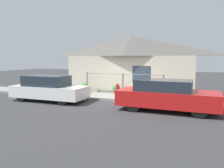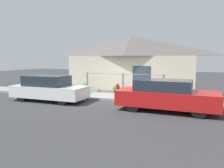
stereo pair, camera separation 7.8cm
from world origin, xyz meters
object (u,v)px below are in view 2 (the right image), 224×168
(car_left, at_px, (49,88))
(potted_plant_corner, at_px, (177,95))
(potted_plant_near_hydrant, at_px, (117,89))
(car_right, at_px, (166,95))
(fire_hydrant, at_px, (117,90))
(potted_plant_by_fence, at_px, (85,87))

(car_left, bearing_deg, potted_plant_corner, 18.60)
(potted_plant_near_hydrant, bearing_deg, car_right, -37.02)
(fire_hydrant, bearing_deg, potted_plant_by_fence, 158.06)
(fire_hydrant, xyz_separation_m, potted_plant_corner, (3.11, 0.68, -0.19))
(car_left, bearing_deg, car_right, -0.52)
(potted_plant_corner, bearing_deg, potted_plant_by_fence, 176.27)
(potted_plant_near_hydrant, distance_m, potted_plant_by_fence, 2.25)
(car_left, xyz_separation_m, potted_plant_by_fence, (0.78, 2.63, -0.21))
(fire_hydrant, bearing_deg, car_left, -155.03)
(car_left, height_order, potted_plant_corner, car_left)
(potted_plant_by_fence, bearing_deg, potted_plant_near_hydrant, -5.19)
(potted_plant_by_fence, distance_m, potted_plant_corner, 5.73)
(car_right, xyz_separation_m, fire_hydrant, (-2.85, 1.57, -0.14))
(potted_plant_corner, bearing_deg, car_right, -96.75)
(potted_plant_corner, bearing_deg, potted_plant_near_hydrant, 177.22)
(fire_hydrant, relative_size, potted_plant_by_fence, 1.31)
(car_left, distance_m, car_right, 6.23)
(fire_hydrant, relative_size, potted_plant_near_hydrant, 1.27)
(car_left, height_order, potted_plant_near_hydrant, car_left)
(fire_hydrant, bearing_deg, potted_plant_corner, 12.28)
(potted_plant_near_hydrant, bearing_deg, potted_plant_corner, -2.78)
(car_right, xyz_separation_m, potted_plant_near_hydrant, (-3.21, 2.42, -0.20))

